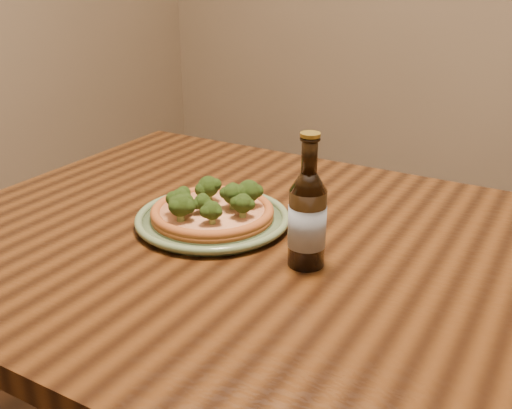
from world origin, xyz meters
The scene contains 4 objects.
table centered at (0.00, 0.10, 0.66)m, with size 1.60×0.90×0.75m.
plate centered at (-0.33, 0.11, 0.76)m, with size 0.28×0.28×0.02m.
pizza centered at (-0.32, 0.11, 0.78)m, with size 0.22×0.22×0.07m.
beer_bottle centered at (-0.11, 0.06, 0.83)m, with size 0.06×0.06×0.21m.
Camera 1 is at (0.23, -0.70, 1.20)m, focal length 42.00 mm.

